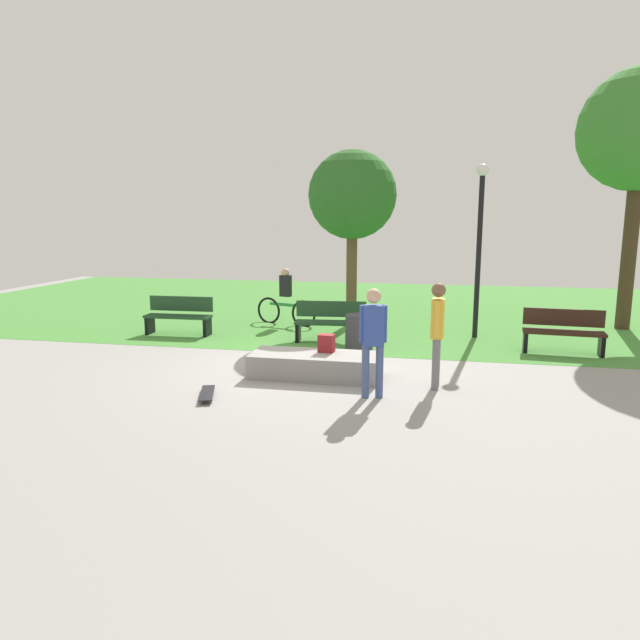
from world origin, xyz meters
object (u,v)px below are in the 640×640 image
object	(u,v)px
concrete_ledge	(315,365)
skater_performing_trick	(373,334)
skater_watching	(437,327)
cyclist_on_bicycle	(286,301)
park_bench_by_oak	(179,315)
lamp_post	(480,233)
tree_tall_oak	(352,196)
park_bench_near_path	(331,321)
skateboard_by_ledge	(207,393)
backpack_on_ledge	(326,343)
park_bench_near_lamppost	(563,330)
trash_bin	(359,333)

from	to	relation	value
concrete_ledge	skater_performing_trick	world-z (taller)	skater_performing_trick
skater_watching	cyclist_on_bicycle	world-z (taller)	skater_watching
cyclist_on_bicycle	park_bench_by_oak	bearing A→B (deg)	-141.89
concrete_ledge	lamp_post	distance (m)	5.50
skater_performing_trick	lamp_post	xyz separation A→B (m)	(1.88, 5.02, 1.42)
tree_tall_oak	park_bench_near_path	bearing A→B (deg)	-95.11
skateboard_by_ledge	tree_tall_oak	world-z (taller)	tree_tall_oak
concrete_ledge	backpack_on_ledge	size ratio (longest dim) A/B	7.14
lamp_post	tree_tall_oak	bearing A→B (deg)	164.06
lamp_post	cyclist_on_bicycle	bearing A→B (deg)	171.94
concrete_ledge	park_bench_near_path	xyz separation A→B (m)	(-0.25, 2.89, 0.27)
skater_watching	park_bench_by_oak	bearing A→B (deg)	151.84
cyclist_on_bicycle	park_bench_near_lamppost	bearing A→B (deg)	-16.63
skater_performing_trick	skater_watching	bearing A→B (deg)	36.26
park_bench_near_lamppost	trash_bin	xyz separation A→B (m)	(-4.20, -0.65, -0.09)
skater_watching	lamp_post	bearing A→B (deg)	78.15
park_bench_near_path	park_bench_by_oak	xyz separation A→B (m)	(-3.73, 0.08, 0.00)
skater_performing_trick	skateboard_by_ledge	distance (m)	2.78
skater_watching	skateboard_by_ledge	xyz separation A→B (m)	(-3.53, -1.23, -0.97)
skateboard_by_ledge	trash_bin	size ratio (longest dim) A/B	1.05
park_bench_by_oak	cyclist_on_bicycle	distance (m)	2.80
backpack_on_ledge	tree_tall_oak	size ratio (longest dim) A/B	0.07
skater_watching	cyclist_on_bicycle	bearing A→B (deg)	127.93
skateboard_by_ledge	park_bench_near_path	distance (m)	4.58
tree_tall_oak	trash_bin	size ratio (longest dim) A/B	5.72
skater_performing_trick	tree_tall_oak	bearing A→B (deg)	101.49
skater_performing_trick	park_bench_by_oak	size ratio (longest dim) A/B	1.08
concrete_ledge	skater_performing_trick	xyz separation A→B (m)	(1.13, -1.00, 0.81)
skater_performing_trick	park_bench_near_lamppost	xyz separation A→B (m)	(3.57, 3.77, -0.54)
park_bench_near_lamppost	cyclist_on_bicycle	xyz separation A→B (m)	(-6.48, 1.94, 0.15)
skater_performing_trick	park_bench_near_path	bearing A→B (deg)	109.52
backpack_on_ledge	skateboard_by_ledge	xyz separation A→B (m)	(-1.60, -1.69, -0.51)
tree_tall_oak	lamp_post	distance (m)	3.32
skater_watching	park_bench_near_path	bearing A→B (deg)	126.56
backpack_on_ledge	park_bench_near_path	bearing A→B (deg)	104.23
cyclist_on_bicycle	skater_performing_trick	bearing A→B (deg)	-62.96
lamp_post	cyclist_on_bicycle	world-z (taller)	lamp_post
skater_performing_trick	skateboard_by_ledge	size ratio (longest dim) A/B	2.11
skater_watching	park_bench_near_path	xyz separation A→B (m)	(-2.36, 3.18, -0.55)
park_bench_near_lamppost	cyclist_on_bicycle	bearing A→B (deg)	163.37
park_bench_by_oak	concrete_ledge	bearing A→B (deg)	-36.72
skater_performing_trick	park_bench_near_path	distance (m)	4.16
skater_watching	backpack_on_ledge	bearing A→B (deg)	166.52
concrete_ledge	backpack_on_ledge	xyz separation A→B (m)	(0.17, 0.18, 0.37)
park_bench_near_path	trash_bin	bearing A→B (deg)	-45.80
trash_bin	cyclist_on_bicycle	distance (m)	3.46
skateboard_by_ledge	park_bench_near_lamppost	distance (m)	7.48
concrete_ledge	park_bench_by_oak	distance (m)	4.98
backpack_on_ledge	lamp_post	xyz separation A→B (m)	(2.84, 3.84, 1.86)
skater_watching	trash_bin	world-z (taller)	skater_watching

